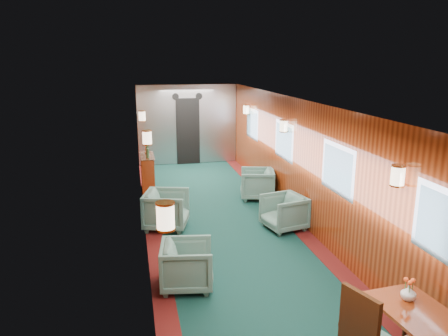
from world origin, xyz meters
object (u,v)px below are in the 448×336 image
(armchair_left_near, at_px, (187,265))
(armchair_right_far, at_px, (257,184))
(dining_table, at_px, (414,319))
(armchair_right_near, at_px, (284,212))
(credenza, at_px, (148,173))
(armchair_left_far, at_px, (166,210))

(armchair_left_near, bearing_deg, armchair_right_far, -21.18)
(dining_table, height_order, armchair_right_near, dining_table)
(credenza, relative_size, armchair_left_far, 1.47)
(credenza, height_order, armchair_left_far, credenza)
(dining_table, relative_size, armchair_left_far, 1.21)
(armchair_left_near, bearing_deg, armchair_left_far, 10.94)
(credenza, bearing_deg, armchair_right_far, -23.75)
(dining_table, distance_m, armchair_right_near, 3.93)
(dining_table, bearing_deg, armchair_right_near, 84.94)
(armchair_right_near, distance_m, armchair_right_far, 1.89)
(armchair_left_near, xyz_separation_m, armchair_right_near, (2.06, 1.77, -0.00))
(credenza, xyz_separation_m, armchair_left_far, (0.25, -2.45, -0.10))
(dining_table, xyz_separation_m, armchair_right_far, (0.03, 5.81, -0.23))
(dining_table, relative_size, armchair_right_near, 1.33)
(armchair_left_far, bearing_deg, armchair_right_near, -87.44)
(armchair_left_near, height_order, armchair_left_far, armchair_left_far)
(credenza, distance_m, armchair_right_far, 2.66)
(armchair_right_far, bearing_deg, dining_table, 13.92)
(armchair_left_far, relative_size, armchair_right_near, 1.10)
(armchair_left_near, distance_m, armchair_right_far, 4.22)
(armchair_left_far, bearing_deg, armchair_left_near, -161.59)
(credenza, height_order, armchair_right_far, credenza)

